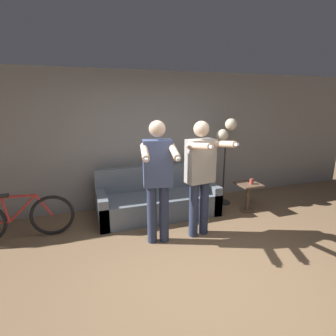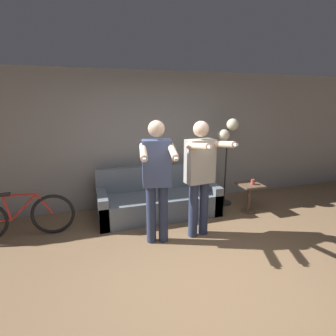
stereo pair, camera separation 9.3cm
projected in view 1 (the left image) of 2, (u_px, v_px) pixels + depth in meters
ground_plane at (206, 274)px, 3.19m from camera, size 16.00×16.00×0.00m
wall_back at (151, 140)px, 5.15m from camera, size 10.00×0.05×2.60m
couch at (158, 200)px, 4.81m from camera, size 2.17×0.84×0.86m
person_left at (158, 175)px, 3.66m from camera, size 0.55×0.73×1.79m
person_right at (201, 171)px, 3.87m from camera, size 0.56×0.72×1.77m
cat at (166, 161)px, 5.01m from camera, size 0.43×0.11×0.16m
floor_lamp at (226, 137)px, 5.10m from camera, size 0.41×0.32×1.72m
side_table at (248, 192)px, 4.94m from camera, size 0.41×0.41×0.54m
cup at (251, 181)px, 4.87m from camera, size 0.07×0.07×0.10m
bicycle at (18, 218)px, 3.91m from camera, size 1.59×0.07×0.74m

